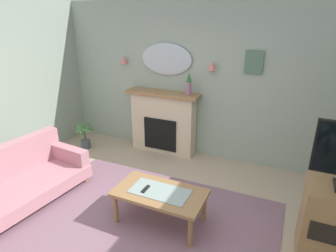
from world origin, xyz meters
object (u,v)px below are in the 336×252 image
framed_picture (254,62)px  potted_plant_small_fern (85,134)px  coffee_table (160,195)px  wall_sconce_left (124,60)px  wall_sconce_right (212,66)px  fireplace (163,122)px  floral_couch (18,179)px  wall_mirror (166,59)px  tv_remote (146,189)px  mantel_vase_left (189,83)px

framed_picture → potted_plant_small_fern: (-2.93, -0.68, -1.45)m
coffee_table → potted_plant_small_fern: potted_plant_small_fern is taller
wall_sconce_left → wall_sconce_right: size_ratio=1.00×
fireplace → potted_plant_small_fern: (-1.43, -0.53, -0.27)m
wall_sconce_left → floral_couch: bearing=-97.1°
wall_mirror → tv_remote: 2.50m
fireplace → wall_mirror: size_ratio=1.42×
mantel_vase_left → potted_plant_small_fern: size_ratio=0.68×
fireplace → floral_couch: 2.53m
coffee_table → tv_remote: tv_remote is taller
coffee_table → framed_picture: bearing=71.9°
coffee_table → fireplace: bearing=114.3°
framed_picture → tv_remote: 2.57m
fireplace → wall_sconce_right: 1.38m
wall_mirror → coffee_table: (0.84, -2.00, -1.33)m
fireplace → framed_picture: (1.50, 0.15, 1.18)m
floral_couch → potted_plant_small_fern: 1.74m
fireplace → potted_plant_small_fern: fireplace is taller
fireplace → wall_sconce_left: bearing=173.8°
fireplace → coffee_table: bearing=-65.7°
floral_couch → wall_mirror: bearing=64.5°
fireplace → wall_sconce_left: size_ratio=9.71×
wall_sconce_left → floral_couch: wall_sconce_left is taller
potted_plant_small_fern → wall_sconce_right: bearing=15.2°
mantel_vase_left → coffee_table: (0.34, -1.83, -0.98)m
wall_mirror → floral_couch: (-1.14, -2.39, -1.39)m
tv_remote → floral_couch: (-1.81, -0.34, -0.13)m
floral_couch → potted_plant_small_fern: (-0.29, 1.72, -0.02)m
potted_plant_small_fern → framed_picture: bearing=13.0°
mantel_vase_left → floral_couch: size_ratio=0.21×
mantel_vase_left → wall_mirror: 0.63m
wall_sconce_left → floral_couch: size_ratio=0.08×
wall_sconce_right → coffee_table: 2.33m
coffee_table → tv_remote: 0.19m
floral_couch → potted_plant_small_fern: size_ratio=3.17×
wall_sconce_left → coffee_table: bearing=-49.1°
potted_plant_small_fern → mantel_vase_left: bearing=14.5°
fireplace → framed_picture: framed_picture is taller
framed_picture → tv_remote: framed_picture is taller
mantel_vase_left → coffee_table: size_ratio=0.35×
coffee_table → wall_sconce_right: bearing=89.8°
framed_picture → floral_couch: 3.84m
fireplace → mantel_vase_left: (0.50, -0.03, 0.79)m
mantel_vase_left → wall_mirror: bearing=161.2°
fireplace → wall_sconce_right: (0.85, 0.09, 1.09)m
framed_picture → floral_couch: (-2.64, -2.40, -1.43)m
coffee_table → tv_remote: size_ratio=6.88×
mantel_vase_left → fireplace: bearing=176.8°
floral_couch → potted_plant_small_fern: floral_couch is taller
framed_picture → coffee_table: bearing=-108.1°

